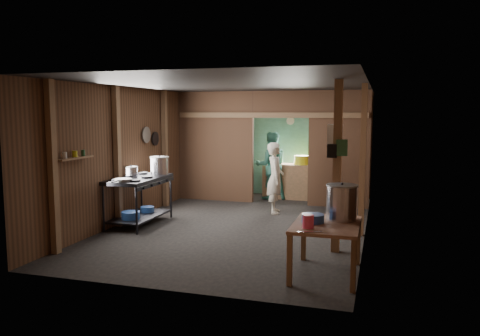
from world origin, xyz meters
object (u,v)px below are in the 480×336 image
(stock_pot, at_px, (342,203))
(pink_bucket, at_px, (308,221))
(gas_range, at_px, (139,201))
(stove_pot_large, at_px, (160,166))
(prep_table, at_px, (326,249))
(yellow_tub, at_px, (302,160))
(cook, at_px, (275,178))

(stock_pot, xyz_separation_m, pink_bucket, (-0.36, -0.59, -0.14))
(gas_range, relative_size, stove_pot_large, 4.13)
(gas_range, height_order, prep_table, gas_range)
(stock_pot, distance_m, yellow_tub, 5.25)
(cook, bearing_deg, prep_table, -171.90)
(prep_table, bearing_deg, pink_bucket, -120.42)
(prep_table, relative_size, yellow_tub, 2.96)
(prep_table, distance_m, cook, 3.87)
(stock_pot, relative_size, yellow_tub, 1.26)
(yellow_tub, relative_size, cook, 0.26)
(pink_bucket, height_order, yellow_tub, yellow_tub)
(gas_range, height_order, pink_bucket, gas_range)
(gas_range, relative_size, stock_pot, 3.08)
(pink_bucket, bearing_deg, prep_table, 59.58)
(stock_pot, relative_size, pink_bucket, 2.93)
(stove_pot_large, height_order, yellow_tub, stove_pot_large)
(cook, bearing_deg, gas_range, 113.52)
(pink_bucket, relative_size, cook, 0.11)
(gas_range, xyz_separation_m, stock_pot, (3.87, -1.55, 0.46))
(gas_range, bearing_deg, cook, 37.86)
(prep_table, xyz_separation_m, pink_bucket, (-0.19, -0.33, 0.43))
(stove_pot_large, height_order, stock_pot, stove_pot_large)
(gas_range, bearing_deg, yellow_tub, 54.48)
(pink_bucket, xyz_separation_m, yellow_tub, (-1.00, 5.66, 0.19))
(stock_pot, height_order, cook, cook)
(gas_range, distance_m, cook, 2.85)
(stove_pot_large, distance_m, pink_bucket, 4.30)
(prep_table, distance_m, pink_bucket, 0.57)
(gas_range, bearing_deg, stove_pot_large, 72.63)
(stock_pot, height_order, yellow_tub, stock_pot)
(cook, bearing_deg, stock_pot, -167.95)
(gas_range, relative_size, prep_table, 1.31)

